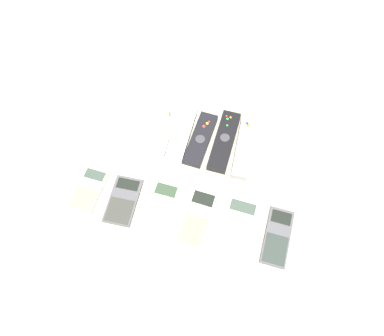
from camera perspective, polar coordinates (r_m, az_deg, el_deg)
ground_plane at (r=1.01m, az=-0.38°, el=-1.68°), size 3.00×3.00×0.00m
remote_0 at (r=1.09m, az=-4.65°, el=5.89°), size 0.07×0.21×0.02m
remote_1 at (r=1.07m, az=-1.52°, el=5.27°), size 0.05×0.19×0.03m
remote_2 at (r=1.06m, az=1.53°, el=4.36°), size 0.06×0.18×0.02m
remote_3 at (r=1.06m, az=4.93°, el=4.11°), size 0.06×0.20×0.02m
remote_4 at (r=1.06m, az=7.89°, el=3.02°), size 0.05×0.19×0.03m
calculator_0 at (r=1.03m, az=-15.46°, el=-3.19°), size 0.07×0.13×0.01m
calculator_1 at (r=1.00m, az=-10.44°, el=-4.90°), size 0.08×0.14×0.01m
calculator_2 at (r=0.98m, az=-4.85°, el=-6.10°), size 0.07×0.15×0.02m
calculator_3 at (r=0.96m, az=0.80°, el=-7.62°), size 0.08×0.16×0.02m
calculator_4 at (r=0.96m, az=7.05°, el=-8.56°), size 0.09×0.14×0.02m
calculator_5 at (r=0.97m, az=12.88°, el=-10.17°), size 0.07×0.15×0.01m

